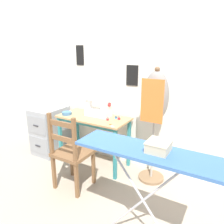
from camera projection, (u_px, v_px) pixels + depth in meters
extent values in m
plane|color=tan|center=(85.00, 170.00, 2.98)|extent=(14.00, 14.00, 0.00)
cube|color=silver|center=(105.00, 73.00, 3.05)|extent=(10.00, 0.05, 2.55)
cube|color=black|center=(80.00, 55.00, 3.15)|extent=(0.13, 0.01, 0.28)
cube|color=black|center=(132.00, 75.00, 2.81)|extent=(0.16, 0.01, 0.26)
cube|color=tan|center=(93.00, 118.00, 2.97)|extent=(0.99, 0.46, 0.02)
cube|color=teal|center=(85.00, 124.00, 2.82)|extent=(0.91, 0.03, 0.04)
cube|color=teal|center=(61.00, 140.00, 3.14)|extent=(0.04, 0.04, 0.68)
cube|color=teal|center=(115.00, 155.00, 2.70)|extent=(0.04, 0.04, 0.68)
cube|color=teal|center=(77.00, 131.00, 3.45)|extent=(0.04, 0.04, 0.68)
cube|color=teal|center=(129.00, 143.00, 3.01)|extent=(0.04, 0.04, 0.68)
cube|color=white|center=(98.00, 113.00, 3.00)|extent=(0.35, 0.18, 0.08)
cube|color=white|center=(106.00, 104.00, 2.89)|extent=(0.09, 0.15, 0.21)
cube|color=white|center=(97.00, 98.00, 2.95)|extent=(0.30, 0.13, 0.07)
cube|color=white|center=(89.00, 104.00, 3.04)|extent=(0.04, 0.10, 0.14)
cylinder|color=#B22D2D|center=(109.00, 105.00, 2.87)|extent=(0.02, 0.06, 0.06)
cylinder|color=#99999E|center=(106.00, 96.00, 2.86)|extent=(0.01, 0.01, 0.02)
cylinder|color=teal|center=(67.00, 113.00, 3.05)|extent=(0.14, 0.14, 0.04)
cylinder|color=#243D54|center=(67.00, 112.00, 3.05)|extent=(0.11, 0.11, 0.01)
cube|color=silver|center=(112.00, 126.00, 2.62)|extent=(0.08, 0.06, 0.00)
cube|color=silver|center=(112.00, 126.00, 2.61)|extent=(0.06, 0.07, 0.00)
torus|color=#DB511E|center=(110.00, 124.00, 2.67)|extent=(0.03, 0.03, 0.01)
torus|color=#DB511E|center=(111.00, 124.00, 2.67)|extent=(0.03, 0.03, 0.01)
cylinder|color=red|center=(108.00, 119.00, 2.81)|extent=(0.03, 0.03, 0.04)
cylinder|color=beige|center=(108.00, 118.00, 2.80)|extent=(0.04, 0.04, 0.00)
cylinder|color=beige|center=(108.00, 121.00, 2.81)|extent=(0.04, 0.04, 0.00)
cylinder|color=#2875C1|center=(116.00, 117.00, 2.89)|extent=(0.03, 0.03, 0.04)
cylinder|color=beige|center=(116.00, 116.00, 2.88)|extent=(0.04, 0.04, 0.00)
cylinder|color=beige|center=(116.00, 119.00, 2.89)|extent=(0.04, 0.04, 0.00)
cylinder|color=red|center=(119.00, 118.00, 2.83)|extent=(0.04, 0.04, 0.04)
cylinder|color=beige|center=(119.00, 117.00, 2.83)|extent=(0.04, 0.04, 0.00)
cylinder|color=beige|center=(119.00, 120.00, 2.84)|extent=(0.04, 0.04, 0.00)
cube|color=brown|center=(73.00, 153.00, 2.54)|extent=(0.40, 0.38, 0.04)
cube|color=brown|center=(72.00, 161.00, 2.82)|extent=(0.04, 0.04, 0.42)
cube|color=brown|center=(93.00, 168.00, 2.65)|extent=(0.04, 0.04, 0.42)
cube|color=brown|center=(54.00, 172.00, 2.56)|extent=(0.04, 0.04, 0.42)
cube|color=brown|center=(77.00, 181.00, 2.39)|extent=(0.04, 0.04, 0.42)
cube|color=brown|center=(51.00, 134.00, 2.42)|extent=(0.04, 0.04, 0.48)
cube|color=brown|center=(74.00, 140.00, 2.25)|extent=(0.04, 0.04, 0.48)
cube|color=brown|center=(61.00, 124.00, 2.29)|extent=(0.34, 0.02, 0.06)
cube|color=brown|center=(62.00, 139.00, 2.34)|extent=(0.34, 0.02, 0.06)
cube|color=#93999E|center=(50.00, 130.00, 3.43)|extent=(0.41, 0.52, 0.73)
cube|color=gray|center=(36.00, 126.00, 3.17)|extent=(0.37, 0.01, 0.26)
cube|color=#333338|center=(36.00, 126.00, 3.16)|extent=(0.10, 0.01, 0.02)
cube|color=gray|center=(38.00, 146.00, 3.26)|extent=(0.37, 0.01, 0.26)
cube|color=#333338|center=(38.00, 146.00, 3.25)|extent=(0.10, 0.01, 0.02)
cylinder|color=#846647|center=(151.00, 177.00, 2.80)|extent=(0.32, 0.32, 0.03)
cylinder|color=#ADA89E|center=(153.00, 146.00, 2.68)|extent=(0.03, 0.03, 0.84)
ellipsoid|color=gray|center=(156.00, 97.00, 2.50)|extent=(0.31, 0.22, 0.59)
sphere|color=brown|center=(157.00, 69.00, 2.41)|extent=(0.06, 0.06, 0.06)
cube|color=orange|center=(152.00, 101.00, 2.41)|extent=(0.26, 0.01, 0.49)
cube|color=#3D6BAD|center=(145.00, 151.00, 1.64)|extent=(1.09, 0.32, 0.02)
cylinder|color=#B7B7BC|center=(143.00, 200.00, 1.76)|extent=(0.67, 0.02, 0.87)
cylinder|color=#B7B7BC|center=(143.00, 200.00, 1.76)|extent=(0.67, 0.02, 0.87)
cube|color=beige|center=(158.00, 147.00, 1.60)|extent=(0.16, 0.17, 0.07)
cube|color=beige|center=(159.00, 142.00, 1.59)|extent=(0.17, 0.18, 0.01)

